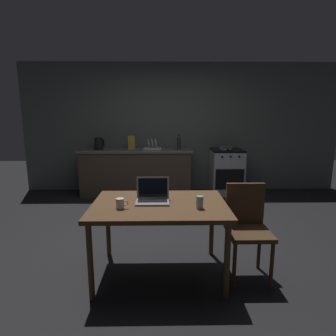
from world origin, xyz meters
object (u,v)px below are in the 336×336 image
Objects in this scene: cereal_box at (132,143)px; chair at (247,224)px; electric_kettle at (99,144)px; drinking_glass at (200,202)px; dining_table at (159,210)px; stove_oven at (226,171)px; frying_pan at (226,148)px; bottle at (179,142)px; coffee_mug at (120,203)px; dish_rack at (152,147)px; laptop at (153,197)px.

chair is at bearing -63.78° from cereal_box.
electric_kettle is 3.41m from drinking_glass.
drinking_glass reaches higher than dining_table.
stove_oven is 0.47m from frying_pan.
frying_pan is (0.92, 0.02, -0.11)m from bottle.
coffee_mug is (-1.61, -2.99, -0.13)m from frying_pan.
cereal_box is (-0.95, 3.04, 0.23)m from drinking_glass.
drinking_glass is (-0.48, -0.14, 0.27)m from chair.
drinking_glass is at bearing -89.42° from bottle.
drinking_glass is at bearing -72.70° from cereal_box.
electric_kettle is at bearing 179.94° from stove_oven.
electric_kettle is at bearing 179.35° from frying_pan.
coffee_mug is at bearing -74.02° from electric_kettle.
drinking_glass is at bearing -62.38° from electric_kettle.
dining_table is 3.77× the size of dish_rack.
electric_kettle is 3.14m from coffee_mug.
cereal_box is at bearing 94.33° from coffee_mug.
bottle is at bearing -4.37° from cereal_box.
laptop is 2.81× the size of coffee_mug.
dining_table is 0.40m from coffee_mug.
chair is 3.58m from electric_kettle.
dish_rack reaches higher than laptop.
bottle is at bearing 90.58° from drinking_glass.
cereal_box is (-0.92, 0.07, -0.01)m from bottle.
dining_table is 4.01× the size of laptop.
cereal_box reaches higher than coffee_mug.
chair is 1.23m from coffee_mug.
bottle is 2.98m from drinking_glass.
stove_oven is at bearing -0.69° from cereal_box.
dining_table is 1.41× the size of chair.
electric_kettle reaches higher than stove_oven.
drinking_glass is at bearing -79.83° from dish_rack.
bottle is at bearing 88.26° from laptop.
coffee_mug is 0.44× the size of cereal_box.
stove_oven is at bearing 39.00° from frying_pan.
dish_rack is at bearing 100.17° from drinking_glass.
chair is 3.09m from dish_rack.
dish_rack is at bearing 93.48° from dining_table.
stove_oven is at bearing 73.02° from drinking_glass.
dish_rack is at bearing 178.88° from frying_pan.
chair reaches higher than stove_oven.
electric_kettle is 2.02× the size of drinking_glass.
laptop is at bearing -87.79° from dish_rack.
dish_rack reaches higher than dining_table.
laptop is (-0.07, 0.05, 0.11)m from dining_table.
laptop is at bearing 154.60° from drinking_glass.
bottle is at bearing -177.14° from stove_oven.
cereal_box is (-0.23, 3.03, 0.24)m from coffee_mug.
stove_oven is at bearing 61.44° from coffee_mug.
drinking_glass is 0.44× the size of cereal_box.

